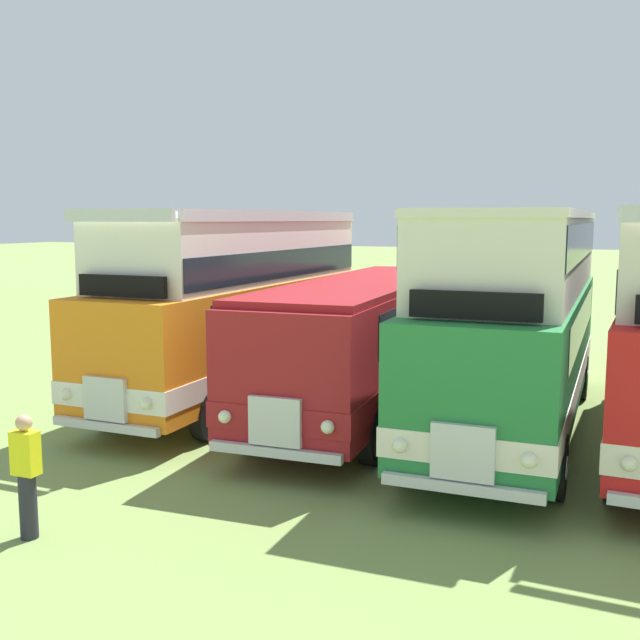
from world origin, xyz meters
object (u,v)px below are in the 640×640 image
object	(u,v)px
marshal_person	(27,475)
bus_second_in_row	(368,335)
bus_third_in_row	(517,311)
bus_first_in_row	(239,302)

from	to	relation	value
marshal_person	bus_second_in_row	bearing A→B (deg)	75.08
bus_second_in_row	bus_third_in_row	world-z (taller)	bus_third_in_row
bus_second_in_row	marshal_person	xyz separation A→B (m)	(-2.19, -8.21, -0.87)
bus_second_in_row	bus_third_in_row	xyz separation A→B (m)	(3.28, -0.26, 0.72)
bus_first_in_row	bus_second_in_row	bearing A→B (deg)	-1.43
bus_first_in_row	bus_third_in_row	size ratio (longest dim) A/B	0.92
bus_third_in_row	bus_second_in_row	bearing A→B (deg)	175.42
bus_first_in_row	bus_second_in_row	size ratio (longest dim) A/B	0.95
bus_second_in_row	marshal_person	world-z (taller)	bus_second_in_row
bus_second_in_row	bus_third_in_row	size ratio (longest dim) A/B	0.97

